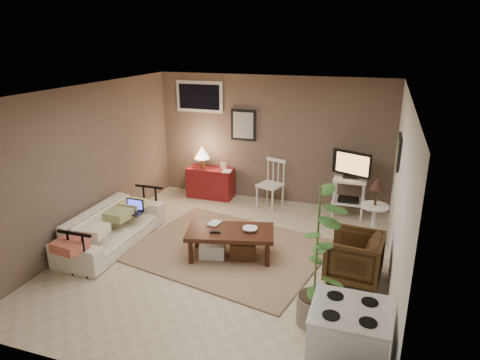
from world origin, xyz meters
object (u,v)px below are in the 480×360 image
(tv_stand, at_px, (350,183))
(potted_plant, at_px, (317,252))
(red_console, at_px, (210,180))
(stove, at_px, (347,350))
(sofa, at_px, (112,222))
(coffee_table, at_px, (230,242))
(spindle_chair, at_px, (271,185))
(side_table, at_px, (375,204))
(armchair, at_px, (354,255))

(tv_stand, xyz_separation_m, potted_plant, (-0.10, -3.20, 0.25))
(red_console, relative_size, stove, 1.19)
(sofa, distance_m, stove, 4.09)
(potted_plant, distance_m, stove, 1.08)
(coffee_table, xyz_separation_m, red_console, (-1.23, 2.23, 0.10))
(red_console, distance_m, stove, 5.18)
(spindle_chair, bearing_deg, tv_stand, -0.41)
(coffee_table, distance_m, side_table, 2.25)
(potted_plant, bearing_deg, red_console, 128.17)
(tv_stand, height_order, potted_plant, potted_plant)
(tv_stand, distance_m, potted_plant, 3.21)
(tv_stand, height_order, stove, tv_stand)
(red_console, height_order, potted_plant, potted_plant)
(stove, bearing_deg, tv_stand, 94.65)
(spindle_chair, relative_size, stove, 1.03)
(potted_plant, height_order, stove, potted_plant)
(red_console, height_order, tv_stand, tv_stand)
(coffee_table, distance_m, spindle_chair, 2.13)
(spindle_chair, distance_m, side_table, 2.17)
(side_table, relative_size, stove, 1.25)
(red_console, bearing_deg, side_table, -20.07)
(coffee_table, bearing_deg, sofa, -174.92)
(armchair, bearing_deg, coffee_table, -84.84)
(spindle_chair, bearing_deg, sofa, -129.74)
(coffee_table, bearing_deg, potted_plant, -38.13)
(sofa, height_order, side_table, side_table)
(armchair, bearing_deg, side_table, 175.05)
(spindle_chair, distance_m, potted_plant, 3.51)
(side_table, xyz_separation_m, stove, (-0.12, -3.05, -0.25))
(coffee_table, relative_size, side_table, 1.24)
(side_table, height_order, potted_plant, potted_plant)
(side_table, bearing_deg, spindle_chair, 150.94)
(stove, bearing_deg, coffee_table, 132.68)
(sofa, xyz_separation_m, red_console, (0.63, 2.40, -0.02))
(tv_stand, relative_size, side_table, 1.09)
(tv_stand, bearing_deg, stove, -85.35)
(tv_stand, bearing_deg, red_console, 177.50)
(armchair, bearing_deg, stove, 7.82)
(armchair, bearing_deg, red_console, -121.71)
(sofa, bearing_deg, spindle_chair, -39.74)
(spindle_chair, xyz_separation_m, side_table, (1.88, -1.05, 0.26))
(coffee_table, relative_size, sofa, 0.69)
(spindle_chair, height_order, side_table, side_table)
(side_table, distance_m, stove, 3.06)
(sofa, xyz_separation_m, spindle_chair, (1.90, 2.29, 0.04))
(armchair, height_order, stove, stove)
(sofa, distance_m, red_console, 2.48)
(side_table, relative_size, armchair, 1.55)
(red_console, xyz_separation_m, stove, (3.04, -4.20, 0.07))
(coffee_table, height_order, armchair, armchair)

